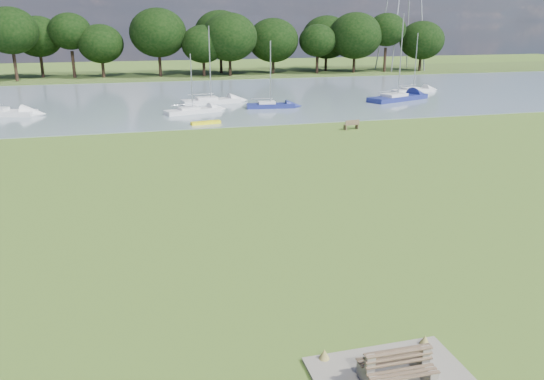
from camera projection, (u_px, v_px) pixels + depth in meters
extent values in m
plane|color=#5C752B|center=(266.00, 210.00, 26.92)|extent=(220.00, 220.00, 0.00)
cube|color=gray|center=(182.00, 99.00, 65.59)|extent=(220.00, 40.00, 0.10)
cube|color=#4C6626|center=(165.00, 76.00, 93.20)|extent=(220.00, 20.00, 0.40)
cube|color=gray|center=(369.00, 378.00, 13.75)|extent=(0.24, 1.10, 0.46)
cube|color=gray|center=(370.00, 364.00, 13.62)|extent=(0.23, 0.19, 0.57)
cube|color=gray|center=(423.00, 369.00, 14.12)|extent=(0.24, 1.10, 0.46)
cube|color=gray|center=(425.00, 355.00, 13.99)|extent=(0.23, 0.19, 0.57)
cube|color=brown|center=(403.00, 374.00, 13.54)|extent=(1.89, 0.44, 0.04)
cube|color=brown|center=(400.00, 357.00, 13.69)|extent=(1.88, 0.16, 0.46)
cube|color=brown|center=(391.00, 358.00, 14.18)|extent=(1.89, 0.44, 0.04)
cube|color=brown|center=(397.00, 353.00, 13.84)|extent=(1.88, 0.16, 0.46)
cube|color=brown|center=(345.00, 128.00, 46.65)|extent=(0.14, 0.43, 0.43)
cube|color=brown|center=(357.00, 126.00, 47.13)|extent=(0.14, 0.43, 0.43)
cube|color=brown|center=(351.00, 125.00, 46.82)|extent=(1.46, 0.64, 0.05)
cube|color=brown|center=(352.00, 122.00, 46.59)|extent=(1.40, 0.27, 0.42)
cube|color=#FEF211|center=(206.00, 123.00, 49.04)|extent=(2.84, 1.10, 0.28)
cylinder|color=black|center=(18.00, 68.00, 83.23)|extent=(0.51, 0.51, 3.93)
ellipsoid|color=black|center=(13.00, 36.00, 81.77)|extent=(7.20, 7.20, 6.12)
cylinder|color=black|center=(65.00, 66.00, 84.90)|extent=(0.51, 0.51, 4.22)
ellipsoid|color=black|center=(61.00, 32.00, 83.33)|extent=(8.23, 8.23, 7.00)
cylinder|color=black|center=(111.00, 68.00, 86.75)|extent=(0.51, 0.51, 3.33)
ellipsoid|color=black|center=(108.00, 42.00, 85.51)|extent=(9.26, 9.26, 7.87)
cylinder|color=black|center=(154.00, 66.00, 88.42)|extent=(0.51, 0.51, 3.63)
ellipsoid|color=black|center=(152.00, 38.00, 87.07)|extent=(7.20, 7.20, 6.12)
cylinder|color=black|center=(196.00, 64.00, 90.09)|extent=(0.51, 0.51, 3.93)
ellipsoid|color=black|center=(195.00, 35.00, 88.62)|extent=(8.23, 8.23, 7.00)
cylinder|color=black|center=(236.00, 62.00, 91.75)|extent=(0.51, 0.51, 4.22)
ellipsoid|color=black|center=(236.00, 31.00, 90.18)|extent=(9.26, 9.26, 7.87)
cylinder|color=black|center=(275.00, 64.00, 93.60)|extent=(0.51, 0.51, 3.33)
ellipsoid|color=black|center=(275.00, 40.00, 92.36)|extent=(7.20, 7.20, 6.12)
cylinder|color=black|center=(313.00, 63.00, 95.27)|extent=(0.51, 0.51, 3.63)
ellipsoid|color=black|center=(313.00, 37.00, 93.92)|extent=(8.23, 8.23, 7.00)
cylinder|color=black|center=(349.00, 61.00, 96.94)|extent=(0.51, 0.51, 3.93)
ellipsoid|color=black|center=(350.00, 34.00, 95.48)|extent=(9.26, 9.26, 7.87)
cylinder|color=black|center=(384.00, 60.00, 98.61)|extent=(0.51, 0.51, 4.22)
ellipsoid|color=black|center=(386.00, 31.00, 97.03)|extent=(7.20, 7.20, 6.12)
cylinder|color=black|center=(417.00, 61.00, 100.45)|extent=(0.51, 0.51, 3.33)
ellipsoid|color=black|center=(419.00, 39.00, 99.21)|extent=(8.23, 8.23, 7.00)
cube|color=navy|center=(271.00, 105.00, 58.13)|extent=(5.38, 2.09, 0.67)
cube|color=silver|center=(267.00, 101.00, 57.95)|extent=(1.96, 1.37, 0.43)
cylinder|color=#A5A8AD|center=(270.00, 73.00, 57.08)|extent=(0.12, 0.12, 6.65)
cube|color=navy|center=(398.00, 97.00, 63.73)|extent=(8.68, 5.33, 0.78)
cube|color=silver|center=(394.00, 94.00, 63.20)|extent=(3.42, 2.82, 0.50)
cylinder|color=#A5A8AD|center=(401.00, 56.00, 62.25)|extent=(0.13, 0.13, 9.38)
cube|color=silver|center=(413.00, 90.00, 70.98)|extent=(6.29, 2.73, 0.61)
cube|color=silver|center=(411.00, 87.00, 70.67)|extent=(2.33, 1.69, 0.40)
cylinder|color=#A5A8AD|center=(416.00, 61.00, 69.84)|extent=(0.11, 0.11, 7.19)
cube|color=silver|center=(1.00, 112.00, 53.48)|extent=(7.11, 3.60, 0.71)
cube|color=silver|center=(193.00, 110.00, 54.90)|extent=(6.03, 3.30, 0.61)
cube|color=silver|center=(188.00, 107.00, 54.55)|extent=(2.32, 1.83, 0.39)
cylinder|color=#A5A8AD|center=(191.00, 82.00, 54.01)|extent=(0.11, 0.11, 5.54)
cube|color=silver|center=(211.00, 100.00, 61.21)|extent=(6.91, 2.86, 0.73)
cube|color=silver|center=(207.00, 97.00, 60.88)|extent=(2.54, 1.81, 0.47)
cylinder|color=#A5A8AD|center=(210.00, 63.00, 59.93)|extent=(0.12, 0.12, 8.09)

